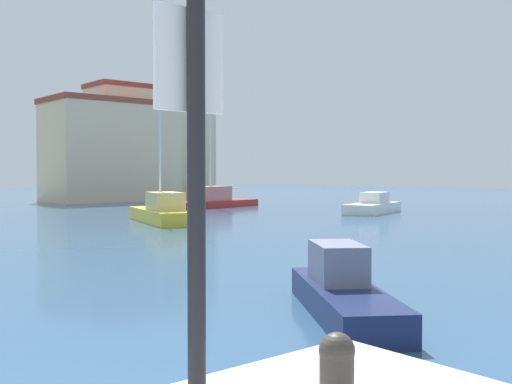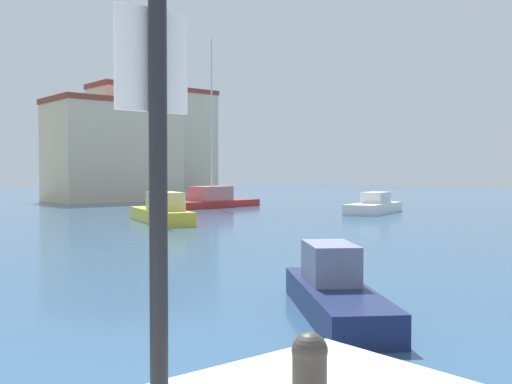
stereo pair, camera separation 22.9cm
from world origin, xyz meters
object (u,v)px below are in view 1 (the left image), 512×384
at_px(mooring_bollard, 337,365).
at_px(motorboat_white_mid_harbor, 373,206).
at_px(sailboat_red_behind_lamppost, 210,199).
at_px(motorboat_navy_outer_mooring, 342,291).
at_px(sailboat_yellow_inner_mooring, 162,211).

bearing_deg(mooring_bollard, motorboat_white_mid_harbor, 38.43).
height_order(sailboat_red_behind_lamppost, motorboat_navy_outer_mooring, sailboat_red_behind_lamppost).
bearing_deg(sailboat_red_behind_lamppost, motorboat_navy_outer_mooring, -121.91).
xyz_separation_m(mooring_bollard, sailboat_yellow_inner_mooring, (13.80, 25.06, -0.66)).
bearing_deg(motorboat_white_mid_harbor, mooring_bollard, -141.57).
distance_m(sailboat_yellow_inner_mooring, motorboat_navy_outer_mooring, 22.08).
distance_m(sailboat_yellow_inner_mooring, motorboat_white_mid_harbor, 14.97).
relative_size(sailboat_yellow_inner_mooring, motorboat_navy_outer_mooring, 1.72).
distance_m(sailboat_red_behind_lamppost, motorboat_white_mid_harbor, 13.21).
xyz_separation_m(sailboat_yellow_inner_mooring, motorboat_navy_outer_mooring, (-8.48, -20.38, -0.18)).
bearing_deg(sailboat_red_behind_lamppost, mooring_bollard, -124.65).
height_order(sailboat_yellow_inner_mooring, sailboat_red_behind_lamppost, sailboat_red_behind_lamppost).
height_order(mooring_bollard, sailboat_red_behind_lamppost, sailboat_red_behind_lamppost).
bearing_deg(motorboat_navy_outer_mooring, motorboat_white_mid_harbor, 37.73).
xyz_separation_m(mooring_bollard, sailboat_red_behind_lamppost, (24.31, 35.17, -0.64)).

